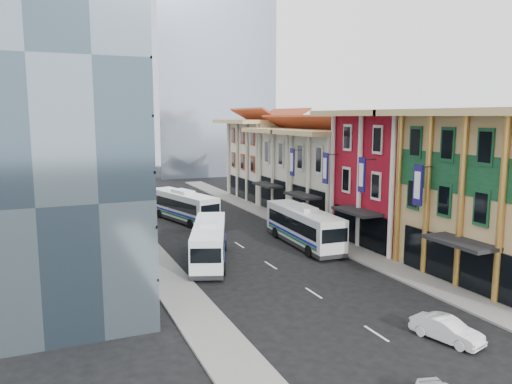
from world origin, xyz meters
name	(u,v)px	position (x,y,z in m)	size (l,w,h in m)	color
ground	(388,341)	(0.00, 0.00, 0.00)	(200.00, 200.00, 0.00)	black
sidewalk_right	(318,236)	(8.50, 22.00, 0.07)	(3.00, 90.00, 0.15)	slate
sidewalk_left	(149,254)	(-8.50, 22.00, 0.07)	(3.00, 90.00, 0.15)	slate
shophouse_tan	(505,200)	(14.00, 5.00, 6.00)	(8.00, 14.00, 12.00)	tan
shophouse_red	(397,180)	(14.00, 17.00, 6.00)	(8.00, 10.00, 12.00)	#A61222
shophouse_cream_near	(341,179)	(14.00, 26.50, 5.00)	(8.00, 9.00, 10.00)	silver
shophouse_cream_mid	(303,171)	(14.00, 35.50, 5.00)	(8.00, 9.00, 10.00)	silver
shophouse_cream_far	(268,161)	(14.00, 46.00, 5.50)	(8.00, 12.00, 11.00)	silver
office_tower	(30,73)	(-17.00, 19.00, 15.00)	(12.00, 26.00, 30.00)	#364856
office_block_far	(48,160)	(-16.00, 42.00, 7.00)	(10.00, 18.00, 14.00)	gray
bus_left_near	(209,241)	(-4.28, 17.88, 1.76)	(2.57, 10.97, 3.52)	white
bus_left_far	(183,206)	(-2.00, 34.53, 1.84)	(2.69, 11.49, 3.68)	white
bus_right	(303,225)	(5.50, 19.59, 1.89)	(2.77, 11.80, 3.79)	silver
sedan_right	(447,330)	(2.91, -1.22, 0.64)	(1.35, 3.86, 1.27)	silver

